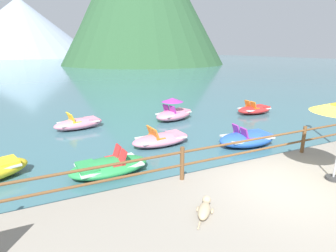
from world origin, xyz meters
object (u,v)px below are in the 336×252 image
(pedal_boat_1, at_px, (161,139))
(pedal_boat_3, at_px, (247,139))
(pedal_boat_6, at_px, (109,166))
(pedal_boat_4, at_px, (254,109))
(dog_resting, at_px, (205,209))
(pedal_boat_5, at_px, (174,112))
(pedal_boat_0, at_px, (79,123))

(pedal_boat_1, xyz_separation_m, pedal_boat_3, (3.21, -1.57, 0.04))
(pedal_boat_6, bearing_deg, pedal_boat_4, 23.88)
(dog_resting, relative_size, pedal_boat_5, 0.30)
(pedal_boat_1, bearing_deg, pedal_boat_6, -146.47)
(pedal_boat_0, bearing_deg, dog_resting, -81.48)
(pedal_boat_4, bearing_deg, pedal_boat_5, 171.62)
(pedal_boat_0, distance_m, pedal_boat_3, 8.18)
(pedal_boat_4, xyz_separation_m, pedal_boat_6, (-10.20, -4.51, -0.01))
(pedal_boat_3, bearing_deg, pedal_boat_1, 153.89)
(dog_resting, relative_size, pedal_boat_3, 0.32)
(pedal_boat_5, bearing_deg, pedal_boat_1, -123.46)
(dog_resting, bearing_deg, pedal_boat_0, 98.52)
(pedal_boat_1, bearing_deg, pedal_boat_0, 124.92)
(pedal_boat_3, bearing_deg, pedal_boat_5, 99.62)
(dog_resting, xyz_separation_m, pedal_boat_4, (8.95, 8.22, -0.27))
(pedal_boat_0, relative_size, pedal_boat_6, 0.98)
(pedal_boat_6, bearing_deg, pedal_boat_0, 91.60)
(pedal_boat_0, xyz_separation_m, pedal_boat_6, (0.16, -5.73, -0.03))
(dog_resting, bearing_deg, pedal_boat_4, 42.59)
(pedal_boat_1, relative_size, pedal_boat_4, 1.08)
(pedal_boat_1, relative_size, pedal_boat_3, 1.01)
(pedal_boat_5, height_order, pedal_boat_6, pedal_boat_5)
(pedal_boat_1, xyz_separation_m, pedal_boat_6, (-2.63, -1.74, -0.01))
(pedal_boat_3, bearing_deg, pedal_boat_0, 137.14)
(pedal_boat_1, distance_m, pedal_boat_6, 3.15)
(pedal_boat_1, height_order, pedal_boat_6, pedal_boat_1)
(dog_resting, distance_m, pedal_boat_6, 3.92)
(dog_resting, distance_m, pedal_boat_0, 9.55)
(dog_resting, relative_size, pedal_boat_1, 0.32)
(pedal_boat_4, distance_m, pedal_boat_5, 5.29)
(pedal_boat_0, bearing_deg, pedal_boat_6, -88.40)
(pedal_boat_3, bearing_deg, pedal_boat_4, 44.91)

